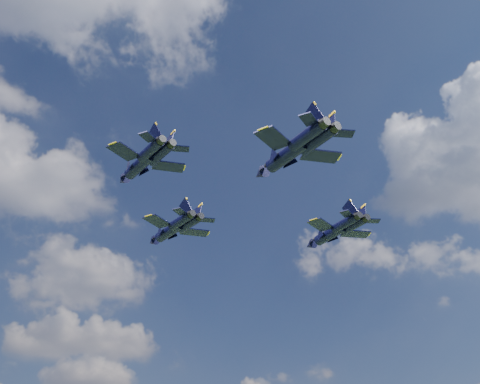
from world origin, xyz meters
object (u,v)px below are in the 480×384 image
jet_left (138,166)px  jet_right (329,234)px  jet_lead (168,232)px  jet_slot (285,156)px

jet_left → jet_right: 31.74m
jet_lead → jet_right: jet_lead is taller
jet_lead → jet_right: size_ratio=1.03×
jet_left → jet_slot: (14.94, -11.36, -1.30)m
jet_lead → jet_right: bearing=-42.8°
jet_slot → jet_left: bearing=132.7°
jet_lead → jet_slot: 29.69m
jet_right → jet_left: bearing=-176.6°
jet_left → jet_right: bearing=-1.7°
jet_left → jet_slot: size_ratio=0.89×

